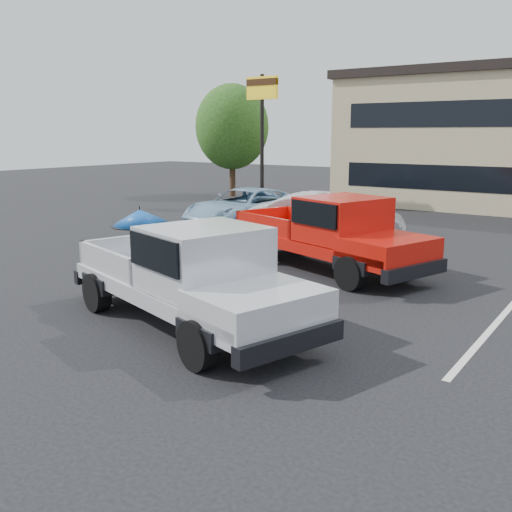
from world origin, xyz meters
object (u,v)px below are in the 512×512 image
object	(u,v)px
motel_sign	(262,105)
tree_left	(232,127)
red_pickup	(337,231)
silver_sedan	(327,219)
blue_suv	(245,208)
silver_pickup	(196,272)

from	to	relation	value
motel_sign	tree_left	xyz separation A→B (m)	(-4.00, 3.00, -0.92)
motel_sign	red_pickup	bearing A→B (deg)	-47.56
tree_left	silver_sedan	size ratio (longest dim) A/B	1.27
motel_sign	red_pickup	distance (m)	13.53
motel_sign	red_pickup	world-z (taller)	motel_sign
motel_sign	red_pickup	xyz separation A→B (m)	(8.80, -9.62, -3.61)
motel_sign	blue_suv	bearing A→B (deg)	-62.01
motel_sign	red_pickup	size ratio (longest dim) A/B	0.99
silver_sedan	blue_suv	xyz separation A→B (m)	(-4.07, 1.19, -0.08)
red_pickup	tree_left	bearing A→B (deg)	153.86
tree_left	silver_pickup	world-z (taller)	tree_left
silver_sedan	blue_suv	world-z (taller)	silver_sedan
silver_sedan	red_pickup	bearing A→B (deg)	-168.17
motel_sign	tree_left	distance (m)	5.08
tree_left	silver_pickup	distance (m)	22.13
silver_sedan	blue_suv	distance (m)	4.24
motel_sign	blue_suv	distance (m)	7.05
tree_left	red_pickup	xyz separation A→B (m)	(12.80, -12.62, -2.69)
red_pickup	silver_pickup	bearing A→B (deg)	-71.84
motel_sign	blue_suv	world-z (taller)	motel_sign
red_pickup	blue_suv	distance (m)	7.53
silver_sedan	blue_suv	bearing A→B (deg)	54.30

